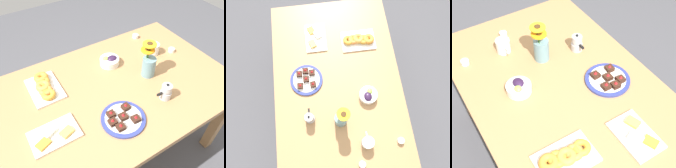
% 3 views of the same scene
% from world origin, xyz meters
% --- Properties ---
extents(ground_plane, '(6.00, 6.00, 0.00)m').
position_xyz_m(ground_plane, '(0.00, 0.00, 0.00)').
color(ground_plane, '#4C4C51').
extents(dining_table, '(1.60, 1.00, 0.74)m').
position_xyz_m(dining_table, '(0.00, 0.00, 0.65)').
color(dining_table, '#A87A4C').
rests_on(dining_table, ground_plane).
extents(coffee_mug, '(0.12, 0.09, 0.09)m').
position_xyz_m(coffee_mug, '(-0.46, -0.15, 0.78)').
color(coffee_mug, white).
rests_on(coffee_mug, dining_table).
extents(grape_bowl, '(0.14, 0.14, 0.07)m').
position_xyz_m(grape_bowl, '(-0.12, -0.22, 0.77)').
color(grape_bowl, white).
rests_on(grape_bowl, dining_table).
extents(cheese_platter, '(0.26, 0.17, 0.03)m').
position_xyz_m(cheese_platter, '(0.45, 0.14, 0.75)').
color(cheese_platter, white).
rests_on(cheese_platter, dining_table).
extents(croissant_platter, '(0.19, 0.28, 0.05)m').
position_xyz_m(croissant_platter, '(0.37, -0.22, 0.76)').
color(croissant_platter, white).
rests_on(croissant_platter, dining_table).
extents(jam_cup_honey, '(0.05, 0.05, 0.03)m').
position_xyz_m(jam_cup_honey, '(-0.48, -0.39, 0.76)').
color(jam_cup_honey, white).
rests_on(jam_cup_honey, dining_table).
extents(jam_cup_berry, '(0.05, 0.05, 0.03)m').
position_xyz_m(jam_cup_berry, '(-0.60, -0.09, 0.76)').
color(jam_cup_berry, white).
rests_on(jam_cup_berry, dining_table).
extents(dessert_plate, '(0.26, 0.26, 0.05)m').
position_xyz_m(dessert_plate, '(0.08, 0.24, 0.75)').
color(dessert_plate, navy).
rests_on(dessert_plate, dining_table).
extents(flower_vase, '(0.10, 0.11, 0.25)m').
position_xyz_m(flower_vase, '(-0.28, 0.01, 0.83)').
color(flower_vase, '#6B939E').
rests_on(flower_vase, dining_table).
extents(moka_pot, '(0.11, 0.07, 0.12)m').
position_xyz_m(moka_pot, '(-0.24, 0.24, 0.79)').
color(moka_pot, '#B7B7BC').
rests_on(moka_pot, dining_table).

